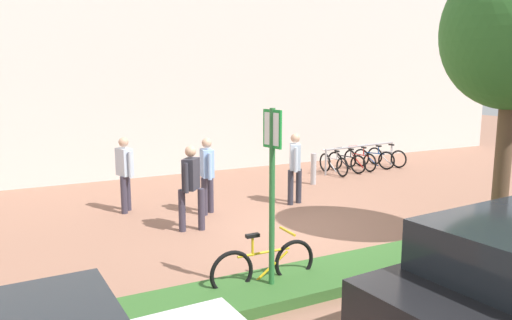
# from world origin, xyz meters

# --- Properties ---
(ground_plane) EXTENTS (60.00, 60.00, 0.00)m
(ground_plane) POSITION_xyz_m (0.00, 0.00, 0.00)
(ground_plane) COLOR #936651
(building_facade) EXTENTS (28.00, 1.20, 10.00)m
(building_facade) POSITION_xyz_m (0.00, 7.27, 5.00)
(building_facade) COLOR silver
(building_facade) RESTS_ON ground
(planter_strip) EXTENTS (7.00, 1.10, 0.16)m
(planter_strip) POSITION_xyz_m (-0.59, -2.33, 0.08)
(planter_strip) COLOR #336028
(planter_strip) RESTS_ON ground
(parking_sign_post) EXTENTS (0.09, 0.36, 2.64)m
(parking_sign_post) POSITION_xyz_m (-1.79, -2.33, 1.71)
(parking_sign_post) COLOR #2D7238
(parking_sign_post) RESTS_ON ground
(bike_at_sign) EXTENTS (1.68, 0.42, 0.86)m
(bike_at_sign) POSITION_xyz_m (-1.79, -2.11, 0.35)
(bike_at_sign) COLOR black
(bike_at_sign) RESTS_ON ground
(bike_rack_cluster) EXTENTS (3.18, 1.85, 0.83)m
(bike_rack_cluster) POSITION_xyz_m (5.47, 4.58, 0.35)
(bike_rack_cluster) COLOR #99999E
(bike_rack_cluster) RESTS_ON ground
(bollard_steel) EXTENTS (0.16, 0.16, 0.90)m
(bollard_steel) POSITION_xyz_m (2.83, 3.44, 0.45)
(bollard_steel) COLOR #ADADB2
(bollard_steel) RESTS_ON ground
(person_shirt_blue) EXTENTS (0.35, 0.60, 1.72)m
(person_shirt_blue) POSITION_xyz_m (-1.03, 1.96, 0.98)
(person_shirt_blue) COLOR #383342
(person_shirt_blue) RESTS_ON ground
(person_casual_tan) EXTENTS (0.41, 0.55, 1.72)m
(person_casual_tan) POSITION_xyz_m (1.18, 1.81, 0.98)
(person_casual_tan) COLOR #2D2D38
(person_casual_tan) RESTS_ON ground
(person_suited_navy) EXTENTS (0.52, 0.48, 1.72)m
(person_suited_navy) POSITION_xyz_m (-1.77, 0.96, 0.98)
(person_suited_navy) COLOR #383342
(person_suited_navy) RESTS_ON ground
(person_shirt_white) EXTENTS (0.34, 0.59, 1.72)m
(person_shirt_white) POSITION_xyz_m (-2.62, 2.97, 0.98)
(person_shirt_white) COLOR #383342
(person_shirt_white) RESTS_ON ground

